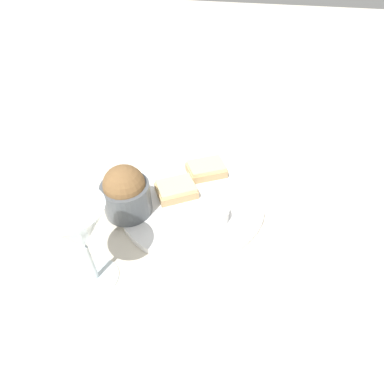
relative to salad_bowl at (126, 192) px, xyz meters
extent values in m
plane|color=beige|center=(-0.11, -0.06, -0.06)|extent=(4.00, 4.00, 0.00)
cylinder|color=white|center=(-0.11, -0.06, -0.05)|extent=(0.29, 0.29, 0.01)
cylinder|color=#4C5156|center=(0.00, 0.00, -0.01)|extent=(0.09, 0.09, 0.06)
sphere|color=brown|center=(0.00, 0.00, 0.02)|extent=(0.08, 0.08, 0.08)
cylinder|color=white|center=(-0.17, -0.01, -0.03)|extent=(0.05, 0.05, 0.03)
cylinder|color=#D14C38|center=(-0.17, -0.01, -0.02)|extent=(0.04, 0.04, 0.01)
cube|color=tan|center=(-0.13, -0.14, -0.04)|extent=(0.10, 0.09, 0.02)
cube|color=beige|center=(-0.13, -0.14, -0.03)|extent=(0.09, 0.08, 0.01)
cube|color=tan|center=(-0.08, -0.06, -0.04)|extent=(0.10, 0.09, 0.02)
cube|color=beige|center=(-0.08, -0.06, -0.03)|extent=(0.09, 0.09, 0.01)
cylinder|color=silver|center=(0.00, 0.15, -0.06)|extent=(0.07, 0.07, 0.01)
cylinder|color=silver|center=(0.00, 0.15, -0.02)|extent=(0.01, 0.01, 0.08)
cone|color=silver|center=(0.00, 0.15, 0.06)|extent=(0.09, 0.09, 0.08)
cube|color=silver|center=(-0.37, -0.07, -0.06)|extent=(0.09, 0.15, 0.01)
camera|label=1|loc=(-0.21, 0.37, 0.38)|focal=28.00mm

